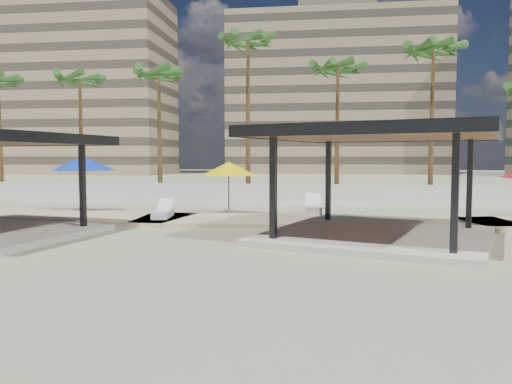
# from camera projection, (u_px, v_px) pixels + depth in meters

# --- Properties ---
(ground) EXTENTS (200.00, 200.00, 0.00)m
(ground) POSITION_uv_depth(u_px,v_px,m) (250.00, 251.00, 15.22)
(ground) COLOR tan
(ground) RESTS_ON ground
(promenade) EXTENTS (44.45, 7.97, 0.24)m
(promenade) POSITION_uv_depth(u_px,v_px,m) (319.00, 219.00, 22.51)
(promenade) COLOR #C6B284
(promenade) RESTS_ON ground
(boundary_wall) EXTENTS (56.00, 0.30, 1.20)m
(boundary_wall) POSITION_uv_depth(u_px,v_px,m) (289.00, 194.00, 30.99)
(boundary_wall) COLOR silver
(boundary_wall) RESTS_ON ground
(building_west) EXTENTS (34.00, 16.00, 32.40)m
(building_west) POSITION_uv_depth(u_px,v_px,m) (71.00, 86.00, 87.11)
(building_west) COLOR #937F60
(building_west) RESTS_ON ground
(building_mid) EXTENTS (38.00, 16.00, 30.40)m
(building_mid) POSITION_uv_depth(u_px,v_px,m) (336.00, 95.00, 90.74)
(building_mid) COLOR #847259
(building_mid) RESTS_ON ground
(pavilion_central) EXTENTS (9.71, 9.71, 3.87)m
(pavilion_central) POSITION_uv_depth(u_px,v_px,m) (378.00, 173.00, 17.38)
(pavilion_central) COLOR beige
(pavilion_central) RESTS_ON ground
(umbrella_a) EXTENTS (4.00, 4.00, 2.76)m
(umbrella_a) POSITION_uv_depth(u_px,v_px,m) (83.00, 163.00, 25.51)
(umbrella_a) COLOR beige
(umbrella_a) RESTS_ON promenade
(umbrella_b) EXTENTS (3.67, 3.67, 2.47)m
(umbrella_b) POSITION_uv_depth(u_px,v_px,m) (229.00, 169.00, 24.49)
(umbrella_b) COLOR beige
(umbrella_b) RESTS_ON promenade
(lounger_a) EXTENTS (0.95, 2.16, 0.79)m
(lounger_a) POSITION_uv_depth(u_px,v_px,m) (163.00, 213.00, 22.34)
(lounger_a) COLOR white
(lounger_a) RESTS_ON promenade
(lounger_b) EXTENTS (0.85, 2.36, 0.88)m
(lounger_b) POSITION_uv_depth(u_px,v_px,m) (313.00, 208.00, 24.10)
(lounger_b) COLOR white
(lounger_b) RESTS_ON promenade
(palm_b) EXTENTS (3.00, 3.00, 9.17)m
(palm_b) POSITION_uv_depth(u_px,v_px,m) (80.00, 84.00, 35.20)
(palm_b) COLOR brown
(palm_b) RESTS_ON ground
(palm_c) EXTENTS (3.00, 3.00, 9.29)m
(palm_c) POSITION_uv_depth(u_px,v_px,m) (159.00, 80.00, 33.77)
(palm_c) COLOR brown
(palm_c) RESTS_ON ground
(palm_d) EXTENTS (3.00, 3.00, 11.50)m
(palm_d) POSITION_uv_depth(u_px,v_px,m) (248.00, 48.00, 33.59)
(palm_d) COLOR brown
(palm_d) RESTS_ON ground
(palm_e) EXTENTS (3.00, 3.00, 9.43)m
(palm_e) POSITION_uv_depth(u_px,v_px,m) (338.00, 74.00, 32.41)
(palm_e) COLOR brown
(palm_e) RESTS_ON ground
(palm_f) EXTENTS (3.00, 3.00, 10.48)m
(palm_f) POSITION_uv_depth(u_px,v_px,m) (433.00, 57.00, 31.72)
(palm_f) COLOR brown
(palm_f) RESTS_ON ground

